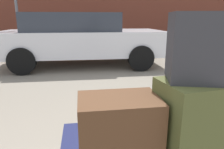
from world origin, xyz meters
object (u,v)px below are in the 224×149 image
Objects in this scene: bollard_kerb_near at (148,43)px; no_parking_sign at (17,13)px; parked_car at (81,38)px; duffel_bag_charcoal_topmost_pile at (210,47)px; bollard_kerb_mid at (179,42)px; bicycle_leaning at (189,37)px.

no_parking_sign is (-4.24, -2.13, 1.06)m from bollard_kerb_near.
parked_car is 1.91× the size of no_parking_sign.
duffel_bag_charcoal_topmost_pile is 0.07× the size of parked_car.
bollard_kerb_near is 1.00× the size of bollard_kerb_mid.
bollard_kerb_near and bollard_kerb_mid have the same top height.
parked_car reaches higher than duffel_bag_charcoal_topmost_pile.
duffel_bag_charcoal_topmost_pile reaches higher than bicycle_leaning.
no_parking_sign reaches higher than parked_car.
bollard_kerb_near is at bearing 40.40° from parked_car.
bollard_kerb_mid is at bearing -125.34° from bicycle_leaning.
no_parking_sign reaches higher than duffel_bag_charcoal_topmost_pile.
bicycle_leaning is at bearing 77.49° from duffel_bag_charcoal_topmost_pile.
bollard_kerb_near is 0.30× the size of no_parking_sign.
bicycle_leaning is at bearing 31.38° from no_parking_sign.
duffel_bag_charcoal_topmost_pile is 0.19× the size of bicycle_leaning.
duffel_bag_charcoal_topmost_pile is 0.14× the size of no_parking_sign.
bicycle_leaning is 8.35m from no_parking_sign.
duffel_bag_charcoal_topmost_pile reaches higher than bollard_kerb_mid.
bollard_kerb_mid is (3.91, 2.23, -0.42)m from parked_car.
bollard_kerb_mid is (-1.55, -2.18, -0.03)m from bicycle_leaning.
bollard_kerb_near is 4.86m from no_parking_sign.
bollard_kerb_mid is (1.29, 0.00, 0.00)m from bollard_kerb_near.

